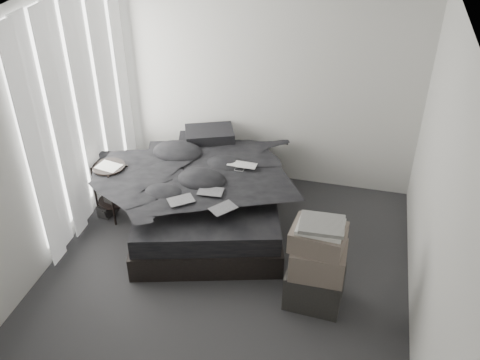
% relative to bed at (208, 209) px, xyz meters
% --- Properties ---
extents(floor, '(3.60, 4.20, 0.01)m').
position_rel_bed_xyz_m(floor, '(0.43, -1.02, -0.14)').
color(floor, '#2A2A2D').
rests_on(floor, ground).
extents(ceiling, '(3.60, 4.20, 0.01)m').
position_rel_bed_xyz_m(ceiling, '(0.43, -1.02, 2.46)').
color(ceiling, white).
rests_on(ceiling, ground).
extents(wall_back, '(3.60, 0.01, 2.60)m').
position_rel_bed_xyz_m(wall_back, '(0.43, 1.08, 1.16)').
color(wall_back, silver).
rests_on(wall_back, ground).
extents(wall_left, '(0.01, 4.20, 2.60)m').
position_rel_bed_xyz_m(wall_left, '(-1.37, -1.02, 1.16)').
color(wall_left, silver).
rests_on(wall_left, ground).
extents(wall_right, '(0.01, 4.20, 2.60)m').
position_rel_bed_xyz_m(wall_right, '(2.23, -1.02, 1.16)').
color(wall_right, silver).
rests_on(wall_right, ground).
extents(window_left, '(0.02, 2.00, 2.30)m').
position_rel_bed_xyz_m(window_left, '(-1.35, -0.12, 1.21)').
color(window_left, white).
rests_on(window_left, wall_left).
extents(curtain_left, '(0.06, 2.12, 2.48)m').
position_rel_bed_xyz_m(curtain_left, '(-1.30, -0.12, 1.14)').
color(curtain_left, white).
rests_on(curtain_left, wall_left).
extents(bed, '(2.03, 2.37, 0.28)m').
position_rel_bed_xyz_m(bed, '(0.00, 0.00, 0.00)').
color(bed, black).
rests_on(bed, floor).
extents(mattress, '(1.96, 2.30, 0.22)m').
position_rel_bed_xyz_m(mattress, '(0.00, 0.00, 0.25)').
color(mattress, black).
rests_on(mattress, bed).
extents(duvet, '(1.91, 2.07, 0.24)m').
position_rel_bed_xyz_m(duvet, '(0.01, -0.05, 0.47)').
color(duvet, black).
rests_on(duvet, mattress).
extents(pillow_lower, '(0.70, 0.56, 0.14)m').
position_rel_bed_xyz_m(pillow_lower, '(-0.26, 0.74, 0.42)').
color(pillow_lower, black).
rests_on(pillow_lower, mattress).
extents(pillow_upper, '(0.68, 0.58, 0.13)m').
position_rel_bed_xyz_m(pillow_upper, '(-0.19, 0.74, 0.56)').
color(pillow_upper, black).
rests_on(pillow_upper, pillow_lower).
extents(laptop, '(0.33, 0.22, 0.03)m').
position_rel_bed_xyz_m(laptop, '(0.35, 0.15, 0.60)').
color(laptop, silver).
rests_on(laptop, duvet).
extents(comic_a, '(0.30, 0.29, 0.01)m').
position_rel_bed_xyz_m(comic_a, '(-0.09, -0.59, 0.59)').
color(comic_a, black).
rests_on(comic_a, duvet).
extents(comic_b, '(0.27, 0.18, 0.01)m').
position_rel_bed_xyz_m(comic_b, '(0.15, -0.37, 0.60)').
color(comic_b, black).
rests_on(comic_b, duvet).
extents(comic_c, '(0.29, 0.30, 0.01)m').
position_rel_bed_xyz_m(comic_c, '(0.36, -0.61, 0.61)').
color(comic_c, black).
rests_on(comic_c, duvet).
extents(side_stand, '(0.47, 0.47, 0.66)m').
position_rel_bed_xyz_m(side_stand, '(-1.07, -0.18, 0.19)').
color(side_stand, black).
rests_on(side_stand, floor).
extents(papers, '(0.29, 0.24, 0.01)m').
position_rel_bed_xyz_m(papers, '(-1.07, -0.19, 0.53)').
color(papers, white).
rests_on(papers, side_stand).
extents(floor_books, '(0.20, 0.25, 0.15)m').
position_rel_bed_xyz_m(floor_books, '(-1.17, -0.19, -0.06)').
color(floor_books, black).
rests_on(floor_books, floor).
extents(box_lower, '(0.55, 0.44, 0.38)m').
position_rel_bed_xyz_m(box_lower, '(1.34, -0.99, 0.05)').
color(box_lower, black).
rests_on(box_lower, floor).
extents(box_mid, '(0.49, 0.39, 0.29)m').
position_rel_bed_xyz_m(box_mid, '(1.35, -1.00, 0.39)').
color(box_mid, '#61564D').
rests_on(box_mid, box_lower).
extents(box_upper, '(0.50, 0.43, 0.20)m').
position_rel_bed_xyz_m(box_upper, '(1.33, -0.98, 0.64)').
color(box_upper, '#61564D').
rests_on(box_upper, box_mid).
extents(art_book_white, '(0.42, 0.34, 0.04)m').
position_rel_bed_xyz_m(art_book_white, '(1.34, -0.99, 0.76)').
color(art_book_white, silver).
rests_on(art_book_white, box_upper).
extents(art_book_snake, '(0.40, 0.32, 0.04)m').
position_rel_bed_xyz_m(art_book_snake, '(1.35, -1.00, 0.80)').
color(art_book_snake, silver).
rests_on(art_book_snake, art_book_white).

